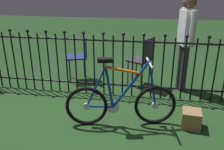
{
  "coord_description": "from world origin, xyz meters",
  "views": [
    {
      "loc": [
        0.71,
        -2.99,
        1.82
      ],
      "look_at": [
        0.19,
        0.21,
        0.55
      ],
      "focal_mm": 38.28,
      "sensor_mm": 36.0,
      "label": 1
    }
  ],
  "objects_px": {
    "bicycle": "(121,102)",
    "chair_charcoal": "(143,57)",
    "display_crate": "(191,119)",
    "person_visitor": "(186,36)",
    "chair_navy": "(80,54)"
  },
  "relations": [
    {
      "from": "chair_charcoal",
      "to": "person_visitor",
      "type": "xyz_separation_m",
      "value": [
        0.69,
        -0.05,
        0.42
      ]
    },
    {
      "from": "chair_charcoal",
      "to": "chair_navy",
      "type": "height_order",
      "value": "chair_charcoal"
    },
    {
      "from": "bicycle",
      "to": "chair_charcoal",
      "type": "relative_size",
      "value": 1.6
    },
    {
      "from": "person_visitor",
      "to": "bicycle",
      "type": "bearing_deg",
      "value": -124.93
    },
    {
      "from": "person_visitor",
      "to": "display_crate",
      "type": "bearing_deg",
      "value": -89.25
    },
    {
      "from": "chair_charcoal",
      "to": "display_crate",
      "type": "xyz_separation_m",
      "value": [
        0.71,
        -1.27,
        -0.44
      ]
    },
    {
      "from": "bicycle",
      "to": "display_crate",
      "type": "distance_m",
      "value": 0.96
    },
    {
      "from": "chair_navy",
      "to": "bicycle",
      "type": "bearing_deg",
      "value": -56.27
    },
    {
      "from": "display_crate",
      "to": "chair_charcoal",
      "type": "bearing_deg",
      "value": 119.11
    },
    {
      "from": "chair_navy",
      "to": "display_crate",
      "type": "xyz_separation_m",
      "value": [
        1.91,
        -1.38,
        -0.4
      ]
    },
    {
      "from": "display_crate",
      "to": "chair_navy",
      "type": "bearing_deg",
      "value": 144.15
    },
    {
      "from": "bicycle",
      "to": "display_crate",
      "type": "relative_size",
      "value": 5.99
    },
    {
      "from": "bicycle",
      "to": "person_visitor",
      "type": "height_order",
      "value": "person_visitor"
    },
    {
      "from": "bicycle",
      "to": "chair_navy",
      "type": "bearing_deg",
      "value": 123.73
    },
    {
      "from": "chair_charcoal",
      "to": "person_visitor",
      "type": "relative_size",
      "value": 0.56
    }
  ]
}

